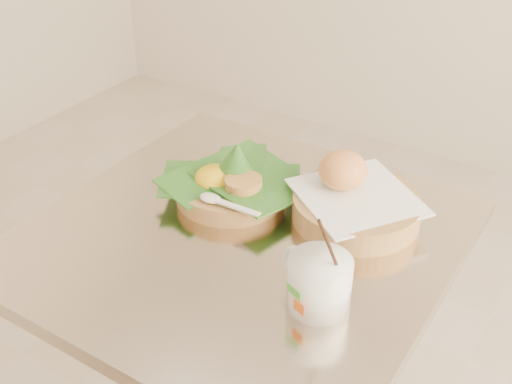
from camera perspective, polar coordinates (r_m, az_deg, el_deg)
The scene contains 4 objects.
cafe_table at distance 1.27m, azimuth -1.15°, elevation -11.63°, with size 0.70×0.70×0.75m.
rice_basket at distance 1.20m, azimuth -2.28°, elevation 0.95°, with size 0.26×0.26×0.13m.
bread_basket at distance 1.16m, azimuth 8.69°, elevation -0.80°, with size 0.27×0.27×0.12m.
coffee_mug at distance 0.96m, azimuth 5.54°, elevation -7.85°, with size 0.13×0.10×0.17m.
Camera 1 is at (0.62, -0.75, 1.41)m, focal length 45.00 mm.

